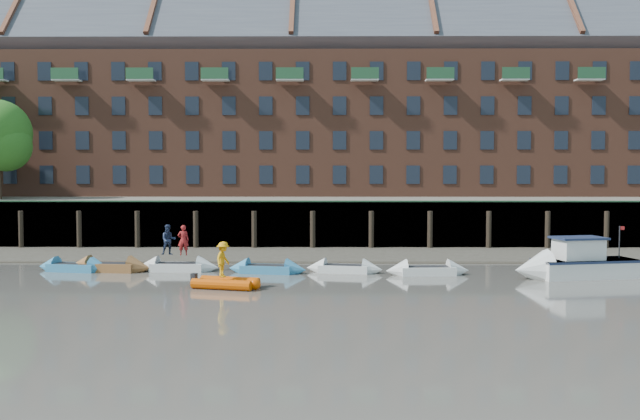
{
  "coord_description": "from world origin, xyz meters",
  "views": [
    {
      "loc": [
        2.93,
        -29.09,
        5.43
      ],
      "look_at": [
        2.58,
        12.0,
        3.2
      ],
      "focal_mm": 42.0,
      "sensor_mm": 36.0,
      "label": 1
    }
  ],
  "objects_px": {
    "rowboat_3": "(178,267)",
    "rowboat_4": "(267,269)",
    "rowboat_1": "(74,267)",
    "motor_launch": "(566,265)",
    "rib_tender": "(228,283)",
    "rowboat_5": "(344,269)",
    "person_rib_crew": "(223,259)",
    "rowboat_2": "(110,267)",
    "rowboat_6": "(427,271)",
    "person_rower_b": "(169,240)",
    "person_rower_a": "(183,240)"
  },
  "relations": [
    {
      "from": "rowboat_3",
      "to": "rowboat_4",
      "type": "distance_m",
      "value": 4.89
    },
    {
      "from": "rowboat_1",
      "to": "rowboat_3",
      "type": "distance_m",
      "value": 5.53
    },
    {
      "from": "rowboat_4",
      "to": "motor_launch",
      "type": "distance_m",
      "value": 15.23
    },
    {
      "from": "rowboat_4",
      "to": "rib_tender",
      "type": "distance_m",
      "value": 5.22
    },
    {
      "from": "rowboat_5",
      "to": "person_rib_crew",
      "type": "bearing_deg",
      "value": -125.67
    },
    {
      "from": "rowboat_3",
      "to": "motor_launch",
      "type": "distance_m",
      "value": 20.12
    },
    {
      "from": "rowboat_4",
      "to": "motor_launch",
      "type": "xyz_separation_m",
      "value": [
        15.14,
        -1.65,
        0.45
      ]
    },
    {
      "from": "rowboat_2",
      "to": "rowboat_6",
      "type": "xyz_separation_m",
      "value": [
        16.76,
        -1.16,
        -0.01
      ]
    },
    {
      "from": "rowboat_6",
      "to": "person_rower_b",
      "type": "distance_m",
      "value": 13.82
    },
    {
      "from": "person_rower_a",
      "to": "person_rib_crew",
      "type": "bearing_deg",
      "value": 106.88
    },
    {
      "from": "rowboat_5",
      "to": "motor_launch",
      "type": "distance_m",
      "value": 11.25
    },
    {
      "from": "rowboat_5",
      "to": "rib_tender",
      "type": "distance_m",
      "value": 7.55
    },
    {
      "from": "rowboat_3",
      "to": "motor_launch",
      "type": "xyz_separation_m",
      "value": [
        19.97,
        -2.37,
        0.44
      ]
    },
    {
      "from": "motor_launch",
      "to": "person_rower_a",
      "type": "height_order",
      "value": "person_rower_a"
    },
    {
      "from": "rowboat_6",
      "to": "person_rib_crew",
      "type": "xyz_separation_m",
      "value": [
        -9.94,
        -4.38,
        1.1
      ]
    },
    {
      "from": "rowboat_6",
      "to": "motor_launch",
      "type": "bearing_deg",
      "value": -12.41
    },
    {
      "from": "rowboat_2",
      "to": "rib_tender",
      "type": "distance_m",
      "value": 9.01
    },
    {
      "from": "rowboat_4",
      "to": "person_rower_a",
      "type": "bearing_deg",
      "value": -177.94
    },
    {
      "from": "rowboat_2",
      "to": "rib_tender",
      "type": "bearing_deg",
      "value": -29.42
    },
    {
      "from": "rowboat_1",
      "to": "person_rower_a",
      "type": "xyz_separation_m",
      "value": [
        5.83,
        0.09,
        1.45
      ]
    },
    {
      "from": "rowboat_4",
      "to": "person_rib_crew",
      "type": "distance_m",
      "value": 5.36
    },
    {
      "from": "rowboat_1",
      "to": "person_rower_a",
      "type": "distance_m",
      "value": 6.01
    },
    {
      "from": "rowboat_1",
      "to": "rowboat_2",
      "type": "distance_m",
      "value": 1.92
    },
    {
      "from": "rib_tender",
      "to": "person_rower_b",
      "type": "bearing_deg",
      "value": 139.89
    },
    {
      "from": "rowboat_1",
      "to": "motor_launch",
      "type": "relative_size",
      "value": 0.65
    },
    {
      "from": "rowboat_1",
      "to": "rib_tender",
      "type": "xyz_separation_m",
      "value": [
        8.98,
        -5.62,
        0.02
      ]
    },
    {
      "from": "rowboat_5",
      "to": "rib_tender",
      "type": "height_order",
      "value": "rowboat_5"
    },
    {
      "from": "person_rower_a",
      "to": "rib_tender",
      "type": "bearing_deg",
      "value": 108.56
    },
    {
      "from": "rowboat_6",
      "to": "person_rower_a",
      "type": "xyz_separation_m",
      "value": [
        -12.85,
        1.29,
        1.44
      ]
    },
    {
      "from": "rowboat_3",
      "to": "person_rower_a",
      "type": "distance_m",
      "value": 1.47
    },
    {
      "from": "person_rower_a",
      "to": "person_rib_crew",
      "type": "distance_m",
      "value": 6.38
    },
    {
      "from": "rowboat_2",
      "to": "rowboat_3",
      "type": "bearing_deg",
      "value": 11.6
    },
    {
      "from": "person_rower_b",
      "to": "rowboat_2",
      "type": "bearing_deg",
      "value": 169.34
    },
    {
      "from": "rowboat_2",
      "to": "person_rib_crew",
      "type": "distance_m",
      "value": 8.86
    },
    {
      "from": "rowboat_1",
      "to": "rowboat_4",
      "type": "xyz_separation_m",
      "value": [
        10.36,
        -0.59,
        0.0
      ]
    },
    {
      "from": "rowboat_3",
      "to": "person_rower_b",
      "type": "bearing_deg",
      "value": 170.69
    },
    {
      "from": "rowboat_1",
      "to": "person_rib_crew",
      "type": "relative_size",
      "value": 2.65
    },
    {
      "from": "person_rower_b",
      "to": "rowboat_1",
      "type": "bearing_deg",
      "value": 166.91
    },
    {
      "from": "person_rower_a",
      "to": "person_rower_b",
      "type": "relative_size",
      "value": 0.99
    },
    {
      "from": "rowboat_6",
      "to": "person_rower_a",
      "type": "distance_m",
      "value": 12.99
    },
    {
      "from": "rowboat_1",
      "to": "rowboat_5",
      "type": "distance_m",
      "value": 14.42
    },
    {
      "from": "rowboat_2",
      "to": "person_rower_b",
      "type": "distance_m",
      "value": 3.42
    },
    {
      "from": "rowboat_1",
      "to": "person_rower_a",
      "type": "height_order",
      "value": "person_rower_a"
    },
    {
      "from": "rowboat_3",
      "to": "rib_tender",
      "type": "xyz_separation_m",
      "value": [
        3.46,
        -5.76,
        0.01
      ]
    },
    {
      "from": "rowboat_2",
      "to": "rib_tender",
      "type": "height_order",
      "value": "rowboat_2"
    },
    {
      "from": "rowboat_1",
      "to": "rowboat_2",
      "type": "xyz_separation_m",
      "value": [
        1.92,
        -0.04,
        0.02
      ]
    },
    {
      "from": "rowboat_3",
      "to": "person_rower_b",
      "type": "distance_m",
      "value": 1.54
    },
    {
      "from": "rowboat_3",
      "to": "rib_tender",
      "type": "relative_size",
      "value": 1.38
    },
    {
      "from": "person_rower_b",
      "to": "rowboat_6",
      "type": "bearing_deg",
      "value": -21.95
    },
    {
      "from": "rowboat_6",
      "to": "rowboat_4",
      "type": "bearing_deg",
      "value": 172.12
    }
  ]
}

